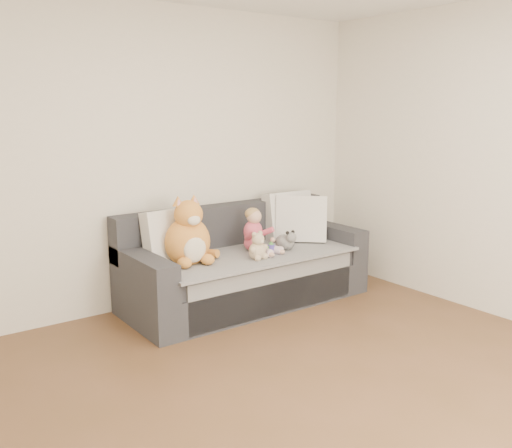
{
  "coord_description": "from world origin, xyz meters",
  "views": [
    {
      "loc": [
        -2.1,
        -2.02,
        1.75
      ],
      "look_at": [
        0.73,
        1.87,
        0.75
      ],
      "focal_mm": 40.0,
      "sensor_mm": 36.0,
      "label": 1
    }
  ],
  "objects_px": {
    "plush_cat": "(189,237)",
    "sippy_cup": "(271,247)",
    "teddy_bear": "(258,248)",
    "sofa": "(244,268)",
    "toddler": "(256,233)"
  },
  "relations": [
    {
      "from": "teddy_bear",
      "to": "sippy_cup",
      "type": "distance_m",
      "value": 0.22
    },
    {
      "from": "sofa",
      "to": "toddler",
      "type": "bearing_deg",
      "value": -42.74
    },
    {
      "from": "sofa",
      "to": "toddler",
      "type": "height_order",
      "value": "toddler"
    },
    {
      "from": "sofa",
      "to": "teddy_bear",
      "type": "relative_size",
      "value": 8.95
    },
    {
      "from": "plush_cat",
      "to": "sippy_cup",
      "type": "bearing_deg",
      "value": -8.77
    },
    {
      "from": "sofa",
      "to": "teddy_bear",
      "type": "distance_m",
      "value": 0.41
    },
    {
      "from": "sofa",
      "to": "plush_cat",
      "type": "bearing_deg",
      "value": -173.79
    },
    {
      "from": "sofa",
      "to": "toddler",
      "type": "xyz_separation_m",
      "value": [
        0.08,
        -0.08,
        0.33
      ]
    },
    {
      "from": "sofa",
      "to": "plush_cat",
      "type": "relative_size",
      "value": 3.7
    },
    {
      "from": "teddy_bear",
      "to": "plush_cat",
      "type": "bearing_deg",
      "value": 145.2
    },
    {
      "from": "sofa",
      "to": "teddy_bear",
      "type": "xyz_separation_m",
      "value": [
        -0.07,
        -0.31,
        0.26
      ]
    },
    {
      "from": "sofa",
      "to": "plush_cat",
      "type": "distance_m",
      "value": 0.71
    },
    {
      "from": "sippy_cup",
      "to": "toddler",
      "type": "bearing_deg",
      "value": 108.41
    },
    {
      "from": "plush_cat",
      "to": "teddy_bear",
      "type": "distance_m",
      "value": 0.59
    },
    {
      "from": "toddler",
      "to": "sippy_cup",
      "type": "bearing_deg",
      "value": -81.06
    }
  ]
}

